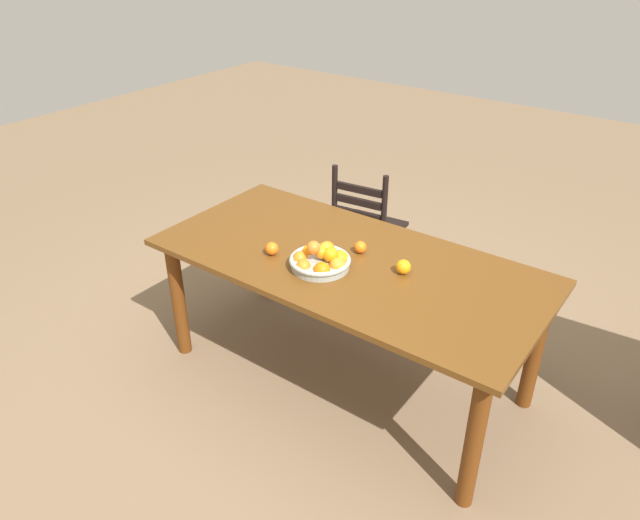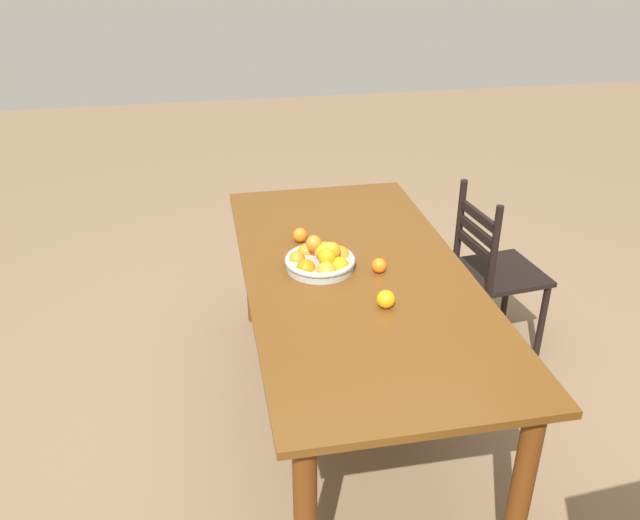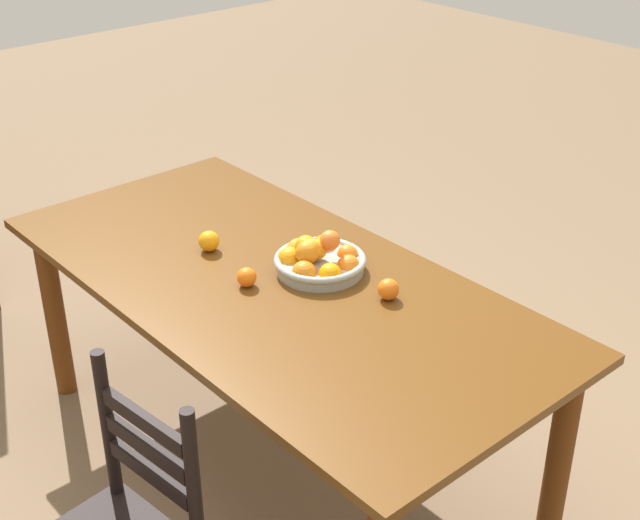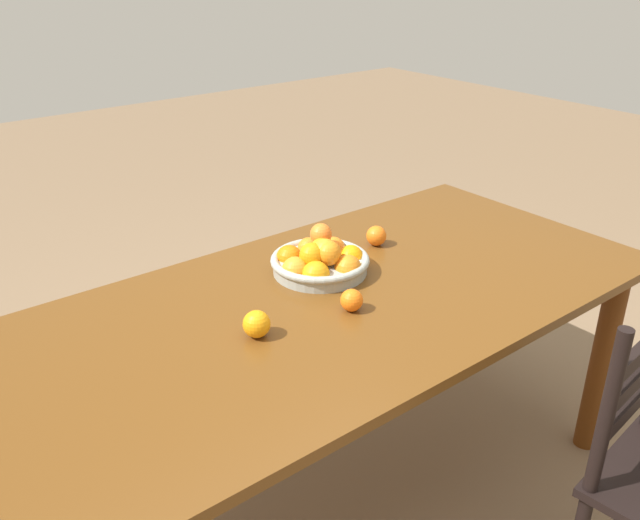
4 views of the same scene
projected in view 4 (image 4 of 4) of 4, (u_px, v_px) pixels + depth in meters
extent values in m
plane|color=#7A6147|center=(332.00, 495.00, 2.21)|extent=(12.00, 12.00, 0.00)
cube|color=#5D3613|center=(335.00, 301.00, 1.89)|extent=(1.96, 0.93, 0.03)
cylinder|color=#5C2D0E|center=(439.00, 282.00, 2.81)|extent=(0.08, 0.08, 0.72)
cylinder|color=#5C2D0E|center=(602.00, 361.00, 2.28)|extent=(0.08, 0.08, 0.72)
cylinder|color=black|center=(629.00, 489.00, 1.94)|extent=(0.04, 0.04, 0.43)
cylinder|color=black|center=(607.00, 414.00, 1.53)|extent=(0.04, 0.04, 0.45)
cube|color=black|center=(632.00, 403.00, 1.66)|extent=(0.31, 0.06, 0.04)
cube|color=black|center=(639.00, 376.00, 1.63)|extent=(0.31, 0.06, 0.04)
cylinder|color=#9CA299|center=(320.00, 266.00, 2.01)|extent=(0.28, 0.28, 0.04)
torus|color=#9CA299|center=(320.00, 260.00, 2.00)|extent=(0.30, 0.30, 0.02)
sphere|color=orange|center=(295.00, 270.00, 1.95)|extent=(0.08, 0.08, 0.08)
sphere|color=orange|center=(316.00, 275.00, 1.92)|extent=(0.08, 0.08, 0.08)
sphere|color=orange|center=(348.00, 268.00, 1.96)|extent=(0.08, 0.08, 0.08)
sphere|color=orange|center=(351.00, 257.00, 2.03)|extent=(0.08, 0.08, 0.08)
sphere|color=orange|center=(333.00, 249.00, 2.09)|extent=(0.08, 0.08, 0.08)
sphere|color=orange|center=(309.00, 248.00, 2.09)|extent=(0.07, 0.07, 0.07)
sphere|color=orange|center=(288.00, 258.00, 2.02)|extent=(0.08, 0.08, 0.08)
sphere|color=orange|center=(321.00, 234.00, 2.00)|extent=(0.07, 0.07, 0.07)
sphere|color=orange|center=(321.00, 249.00, 1.98)|extent=(0.07, 0.07, 0.07)
sphere|color=orange|center=(325.00, 250.00, 1.96)|extent=(0.07, 0.07, 0.07)
sphere|color=orange|center=(312.00, 255.00, 1.95)|extent=(0.07, 0.07, 0.07)
sphere|color=orange|center=(329.00, 253.00, 1.95)|extent=(0.07, 0.07, 0.07)
sphere|color=orange|center=(257.00, 324.00, 1.68)|extent=(0.07, 0.07, 0.07)
sphere|color=orange|center=(352.00, 300.00, 1.80)|extent=(0.06, 0.06, 0.06)
sphere|color=orange|center=(376.00, 236.00, 2.19)|extent=(0.07, 0.07, 0.07)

